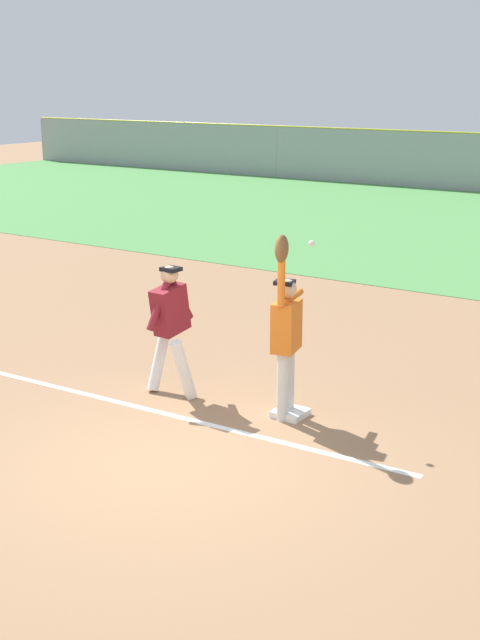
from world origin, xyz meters
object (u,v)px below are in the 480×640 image
object	(u,v)px
fielder	(286,329)
runner	(170,321)
first_base	(290,413)
parked_car_black	(354,158)
baseball	(312,244)

from	to	relation	value
fielder	runner	world-z (taller)	fielder
first_base	fielder	distance (m)	1.08
fielder	parked_car_black	world-z (taller)	fielder
first_base	parked_car_black	bearing A→B (deg)	115.39
runner	baseball	world-z (taller)	baseball
runner	baseball	bearing A→B (deg)	16.11
parked_car_black	fielder	bearing A→B (deg)	-68.34
parked_car_black	baseball	bearing A→B (deg)	-67.78
first_base	parked_car_black	distance (m)	27.81
fielder	parked_car_black	size ratio (longest dim) A/B	0.51
baseball	first_base	bearing A→B (deg)	-131.23
baseball	fielder	bearing A→B (deg)	-127.10
first_base	runner	distance (m)	1.92
runner	parked_car_black	world-z (taller)	runner
fielder	parked_car_black	distance (m)	27.86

